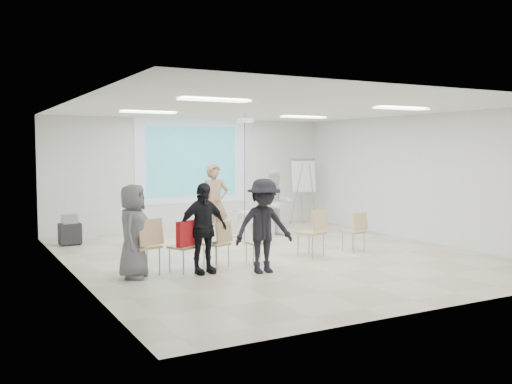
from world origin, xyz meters
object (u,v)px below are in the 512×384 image
chair_center (259,239)px  laptop (216,242)px  chair_far_left (147,242)px  chair_left_mid (186,243)px  chair_right_far (356,228)px  pedestal_table (240,222)px  chair_right_inner (314,229)px  audience_mid (264,220)px  flipchart_easel (303,176)px  av_cart (70,231)px  player_left (215,198)px  player_right (276,200)px  audience_left (203,222)px  audience_outer (133,226)px  chair_left_inner (219,240)px

chair_center → laptop: 0.84m
chair_far_left → chair_center: (2.20, 0.03, -0.12)m
laptop → chair_center: bearing=146.9°
chair_left_mid → chair_center: bearing=-19.7°
chair_right_far → laptop: (-3.22, 0.05, -0.05)m
pedestal_table → chair_far_left: size_ratio=0.71×
chair_right_inner → audience_mid: bearing=-172.6°
audience_mid → flipchart_easel: size_ratio=0.98×
chair_left_mid → flipchart_easel: (5.38, 4.51, 0.88)m
audience_mid → av_cart: (-2.46, 4.66, -0.62)m
player_left → player_right: (1.84, 0.34, -0.13)m
audience_mid → flipchart_easel: flipchart_easel is taller
pedestal_table → audience_left: 4.20m
chair_left_mid → laptop: size_ratio=2.87×
player_right → audience_outer: player_right is taller
chair_far_left → chair_left_inner: chair_far_left is taller
chair_right_far → flipchart_easel: bearing=60.2°
chair_far_left → chair_right_inner: (3.51, 0.10, -0.02)m
player_left → chair_right_far: size_ratio=2.44×
chair_far_left → pedestal_table: bearing=26.6°
chair_far_left → chair_left_inner: size_ratio=1.17×
flipchart_easel → chair_left_mid: bearing=-125.8°
player_left → pedestal_table: bearing=38.1°
pedestal_table → audience_left: bearing=-125.6°
audience_mid → laptop: bearing=125.5°
audience_left → flipchart_easel: (5.14, 4.69, 0.49)m
pedestal_table → flipchart_easel: 3.19m
player_left → chair_left_inner: size_ratio=2.44×
player_left → chair_right_inner: (1.07, -2.51, -0.47)m
player_left → audience_outer: player_left is taller
chair_left_mid → chair_right_far: (3.89, 0.18, -0.03)m
chair_left_inner → player_right: bearing=21.7°
chair_far_left → flipchart_easel: (6.08, 4.45, 0.82)m
player_left → chair_right_far: (2.15, -2.48, -0.54)m
chair_right_far → chair_left_mid: bearing=171.9°
pedestal_table → player_right: (0.92, -0.20, 0.55)m
chair_right_far → player_left: bearing=120.1°
chair_far_left → laptop: size_ratio=3.18×
chair_center → flipchart_easel: flipchart_easel is taller
audience_mid → flipchart_easel: (4.18, 5.15, 0.47)m
laptop → audience_mid: 1.13m
av_cart → chair_far_left: bearing=-84.5°
player_left → audience_mid: bearing=-91.9°
pedestal_table → audience_mid: size_ratio=0.37×
flipchart_easel → chair_far_left: bearing=-129.6°
chair_left_mid → chair_left_inner: bearing=-11.1°
chair_far_left → laptop: bearing=-9.1°
flipchart_easel → av_cart: bearing=-161.6°
chair_left_inner → audience_mid: 1.03m
av_cart → audience_mid: bearing=-64.8°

